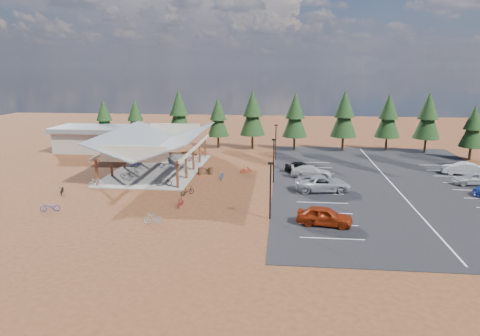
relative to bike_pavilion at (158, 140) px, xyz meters
The scene contains 43 objects.
ground 12.79m from the bike_pavilion, 34.99° to the right, with size 140.00×140.00×0.00m, color #572C17.
asphalt_lot 29.03m from the bike_pavilion, ahead, with size 27.00×44.00×0.04m, color black.
concrete_pad 3.77m from the bike_pavilion, 90.00° to the left, with size 10.60×18.60×0.10m, color gray.
bike_pavilion is the anchor object (origin of this frame).
outbuilding 17.89m from the bike_pavilion, 141.84° to the left, with size 11.00×7.00×3.90m.
lamp_post_0 22.69m from the bike_pavilion, 48.58° to the right, with size 0.50×0.25×5.14m.
lamp_post_1 15.83m from the bike_pavilion, 18.43° to the right, with size 0.50×0.25×5.14m.
lamp_post_2 16.57m from the bike_pavilion, 25.02° to the left, with size 0.50×0.25×5.14m.
trash_bin_0 7.13m from the bike_pavilion, 20.05° to the right, with size 0.60×0.60×0.90m, color #492D1A.
trash_bin_1 8.09m from the bike_pavilion, 14.15° to the right, with size 0.60×0.60×0.90m, color #492D1A.
pine_0 20.35m from the bike_pavilion, 131.58° to the left, with size 3.31×3.31×7.72m.
pine_1 17.33m from the bike_pavilion, 118.19° to the left, with size 3.35×3.35×7.81m.
pine_2 15.69m from the bike_pavilion, 93.34° to the left, with size 4.05×4.05×9.43m.
pine_3 16.55m from the bike_pavilion, 70.63° to the left, with size 3.52×3.52×8.20m.
pine_4 19.04m from the bike_pavilion, 54.17° to the left, with size 4.06×4.06×9.46m.
pine_5 23.17m from the bike_pavilion, 39.57° to the left, with size 3.92×3.92×9.13m.
pine_6 29.56m from the bike_pavilion, 30.56° to the left, with size 4.10×4.10×9.55m.
pine_7 36.00m from the bike_pavilion, 26.18° to the left, with size 3.89×3.89×9.06m.
pine_8 40.66m from the bike_pavilion, 21.27° to the left, with size 4.01×4.01×9.34m.
pine_13 43.81m from the bike_pavilion, 13.29° to the left, with size 3.38×3.38×7.87m.
bike_0 6.48m from the bike_pavilion, 116.13° to the right, with size 0.56×1.62×0.85m, color black.
bike_1 5.28m from the bike_pavilion, 122.85° to the right, with size 0.45×1.60×0.96m, color gray.
bike_2 4.72m from the bike_pavilion, 166.68° to the left, with size 0.54×1.54×0.81m, color navy.
bike_3 8.14m from the bike_pavilion, 96.20° to the left, with size 0.46×1.64×0.98m, color maroon.
bike_4 8.92m from the bike_pavilion, 69.87° to the right, with size 0.62×1.78×0.93m, color black.
bike_5 4.67m from the bike_pavilion, 14.13° to the right, with size 0.44×1.56×0.94m, color gray.
bike_6 3.44m from the bike_pavilion, 48.25° to the left, with size 0.62×1.78×0.93m, color navy.
bike_7 6.84m from the bike_pavilion, 53.44° to the left, with size 0.49×1.74×1.05m, color maroon.
bike_8 14.04m from the bike_pavilion, 120.97° to the right, with size 0.60×1.72×0.90m, color black.
bike_9 10.50m from the bike_pavilion, 117.62° to the right, with size 0.48×1.68×1.01m, color #9EA1A6.
bike_10 18.23m from the bike_pavilion, 107.32° to the right, with size 0.61×1.74×0.92m, color navy.
bike_11 16.21m from the bike_pavilion, 66.32° to the right, with size 0.45×1.58×0.95m, color maroon.
bike_12 12.78m from the bike_pavilion, 59.97° to the right, with size 0.60×1.72×0.90m, color black.
bike_13 20.07m from the bike_pavilion, 75.17° to the right, with size 0.45×1.58×0.95m, color gray.
bike_14 10.35m from the bike_pavilion, 24.48° to the right, with size 0.65×1.88×0.99m, color #22589A.
bike_15 11.92m from the bike_pavilion, ahead, with size 0.42×1.49×0.90m, color #A0170B.
bike_16 7.24m from the bike_pavilion, 10.61° to the right, with size 0.60×1.73×0.91m, color black.
car_0 26.85m from the bike_pavilion, 42.62° to the right, with size 1.88×4.67×1.59m, color maroon.
car_2 22.03m from the bike_pavilion, 21.32° to the right, with size 2.76×5.98×1.66m, color #93969B.
car_3 19.86m from the bike_pavilion, ahead, with size 1.99×4.88×1.42m, color #B2B2B2.
car_4 18.59m from the bike_pavilion, ahead, with size 1.63×4.06×1.38m, color black.
car_8 37.76m from the bike_pavilion, ahead, with size 1.72×4.28×1.46m, color #A1A3A8.
car_9 38.24m from the bike_pavilion, ahead, with size 1.63×4.66×1.54m, color silver.
Camera 1 is at (5.97, -45.71, 13.22)m, focal length 32.00 mm.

